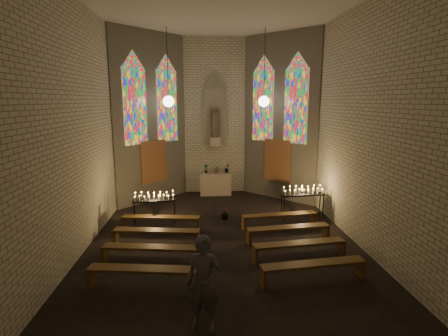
{
  "coord_description": "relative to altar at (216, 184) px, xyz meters",
  "views": [
    {
      "loc": [
        -0.62,
        -10.02,
        4.24
      ],
      "look_at": [
        0.11,
        1.23,
        2.05
      ],
      "focal_mm": 28.0,
      "sensor_mm": 36.0,
      "label": 1
    }
  ],
  "objects": [
    {
      "name": "floor",
      "position": [
        0.0,
        -5.45,
        -0.5
      ],
      "size": [
        12.0,
        12.0,
        0.0
      ],
      "primitive_type": "plane",
      "color": "black",
      "rests_on": "ground"
    },
    {
      "name": "room",
      "position": [
        -0.0,
        -2.08,
        3.22
      ],
      "size": [
        8.22,
        12.43,
        7.0
      ],
      "color": "beige",
      "rests_on": "ground"
    },
    {
      "name": "altar",
      "position": [
        0.0,
        0.0,
        0.0
      ],
      "size": [
        1.4,
        0.6,
        1.0
      ],
      "primitive_type": "cube",
      "color": "beige",
      "rests_on": "ground"
    },
    {
      "name": "flower_vase_left",
      "position": [
        -0.43,
        -0.0,
        0.71
      ],
      "size": [
        0.25,
        0.2,
        0.41
      ],
      "primitive_type": "imported",
      "rotation": [
        0.0,
        0.0,
        -0.25
      ],
      "color": "#4C723F",
      "rests_on": "altar"
    },
    {
      "name": "flower_vase_center",
      "position": [
        0.06,
        -0.07,
        0.68
      ],
      "size": [
        0.32,
        0.28,
        0.36
      ],
      "primitive_type": "imported",
      "rotation": [
        0.0,
        0.0,
        -0.01
      ],
      "color": "#4C723F",
      "rests_on": "altar"
    },
    {
      "name": "flower_vase_right",
      "position": [
        0.53,
        0.06,
        0.71
      ],
      "size": [
        0.26,
        0.23,
        0.42
      ],
      "primitive_type": "imported",
      "rotation": [
        0.0,
        0.0,
        0.22
      ],
      "color": "#4C723F",
      "rests_on": "altar"
    },
    {
      "name": "aisle_flower_pot",
      "position": [
        0.19,
        -3.42,
        -0.26
      ],
      "size": [
        0.29,
        0.29,
        0.47
      ],
      "primitive_type": "imported",
      "rotation": [
        0.0,
        0.0,
        0.1
      ],
      "color": "#4C723F",
      "rests_on": "ground"
    },
    {
      "name": "votive_stand_left",
      "position": [
        -2.27,
        -3.74,
        0.42
      ],
      "size": [
        1.5,
        0.5,
        1.08
      ],
      "rotation": [
        0.0,
        0.0,
        0.11
      ],
      "color": "black",
      "rests_on": "ground"
    },
    {
      "name": "votive_stand_right",
      "position": [
        3.0,
        -3.53,
        0.49
      ],
      "size": [
        1.59,
        0.49,
        1.15
      ],
      "rotation": [
        0.0,
        0.0,
        0.08
      ],
      "color": "black",
      "rests_on": "ground"
    },
    {
      "name": "pew_left_0",
      "position": [
        -1.98,
        -4.39,
        -0.1
      ],
      "size": [
        2.57,
        0.68,
        0.49
      ],
      "rotation": [
        0.0,
        0.0,
        -0.13
      ],
      "color": "#523817",
      "rests_on": "ground"
    },
    {
      "name": "pew_right_0",
      "position": [
        1.98,
        -4.39,
        -0.1
      ],
      "size": [
        2.57,
        0.68,
        0.49
      ],
      "rotation": [
        0.0,
        0.0,
        0.13
      ],
      "color": "#523817",
      "rests_on": "ground"
    },
    {
      "name": "pew_left_1",
      "position": [
        -1.98,
        -5.59,
        -0.1
      ],
      "size": [
        2.57,
        0.68,
        0.49
      ],
      "rotation": [
        0.0,
        0.0,
        -0.13
      ],
      "color": "#523817",
      "rests_on": "ground"
    },
    {
      "name": "pew_right_1",
      "position": [
        1.98,
        -5.59,
        -0.1
      ],
      "size": [
        2.57,
        0.68,
        0.49
      ],
      "rotation": [
        0.0,
        0.0,
        0.13
      ],
      "color": "#523817",
      "rests_on": "ground"
    },
    {
      "name": "pew_left_2",
      "position": [
        -1.98,
        -6.79,
        -0.1
      ],
      "size": [
        2.57,
        0.68,
        0.49
      ],
      "rotation": [
        0.0,
        0.0,
        -0.13
      ],
      "color": "#523817",
      "rests_on": "ground"
    },
    {
      "name": "pew_right_2",
      "position": [
        1.98,
        -6.79,
        -0.1
      ],
      "size": [
        2.57,
        0.68,
        0.49
      ],
      "rotation": [
        0.0,
        0.0,
        0.13
      ],
      "color": "#523817",
      "rests_on": "ground"
    },
    {
      "name": "pew_left_3",
      "position": [
        -1.98,
        -7.99,
        -0.1
      ],
      "size": [
        2.57,
        0.68,
        0.49
      ],
      "rotation": [
        0.0,
        0.0,
        -0.13
      ],
      "color": "#523817",
      "rests_on": "ground"
    },
    {
      "name": "pew_right_3",
      "position": [
        1.98,
        -7.99,
        -0.1
      ],
      "size": [
        2.57,
        0.68,
        0.49
      ],
      "rotation": [
        0.0,
        0.0,
        0.13
      ],
      "color": "#523817",
      "rests_on": "ground"
    },
    {
      "name": "visitor",
      "position": [
        -0.61,
        -9.52,
        0.41
      ],
      "size": [
        0.75,
        0.59,
        1.82
      ],
      "primitive_type": "imported",
      "rotation": [
        0.0,
        0.0,
        -0.26
      ],
      "color": "#494852",
      "rests_on": "ground"
    }
  ]
}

